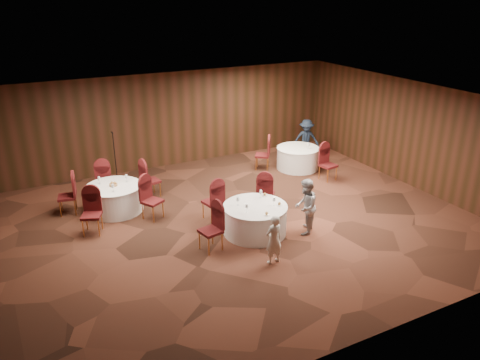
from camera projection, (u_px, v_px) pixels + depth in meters
name	position (u px, v px, depth m)	size (l,w,h in m)	color
ground	(237.00, 222.00, 12.31)	(12.00, 12.00, 0.00)	black
room_shell	(237.00, 152.00, 11.57)	(12.00, 12.00, 12.00)	silver
table_main	(255.00, 219.00, 11.67)	(1.61, 1.61, 0.74)	white
table_left	(115.00, 198.00, 12.85)	(1.53, 1.53, 0.74)	white
table_right	(298.00, 158.00, 15.92)	(1.44, 1.44, 0.74)	white
chairs_main	(231.00, 208.00, 12.00)	(2.88, 2.05, 1.00)	#440D12
chairs_left	(114.00, 194.00, 12.82)	(2.97, 2.91, 1.00)	#440D12
chairs_right	(294.00, 160.00, 15.37)	(2.04, 2.49, 1.00)	#440D12
tabletop_main	(262.00, 201.00, 11.54)	(1.03, 1.14, 0.22)	silver
tabletop_left	(113.00, 183.00, 12.68)	(0.78, 0.77, 0.22)	silver
tabletop_right	(309.00, 145.00, 15.59)	(0.08, 0.08, 0.22)	silver
mic_stand	(116.00, 170.00, 14.40)	(0.24, 0.24, 1.76)	black
woman_a	(274.00, 240.00, 10.29)	(0.42, 0.28, 1.16)	silver
woman_b	(305.00, 207.00, 11.54)	(0.70, 0.54, 1.43)	#A5A5AA
man_c	(306.00, 139.00, 16.75)	(0.93, 0.54, 1.44)	black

